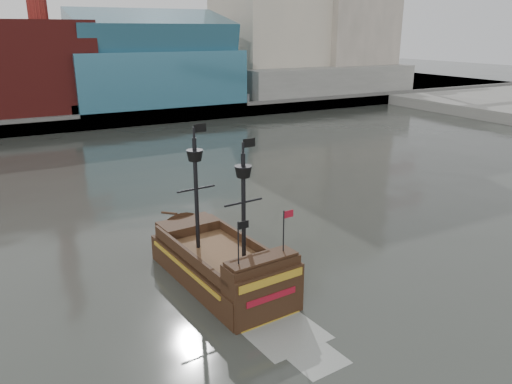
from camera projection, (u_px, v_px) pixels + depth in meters
ground at (356, 295)px, 30.43m from camera, size 400.00×400.00×0.00m
promenade_far at (79, 101)px, 106.94m from camera, size 220.00×60.00×2.00m
seawall at (112, 120)px, 82.21m from camera, size 220.00×1.00×2.60m
crane_a at (395, 15)px, 128.82m from camera, size 22.50×4.00×32.25m
crane_b at (394, 30)px, 142.64m from camera, size 19.10×4.00×26.25m
pirate_ship at (221, 269)px, 31.68m from camera, size 5.56×14.72×10.78m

